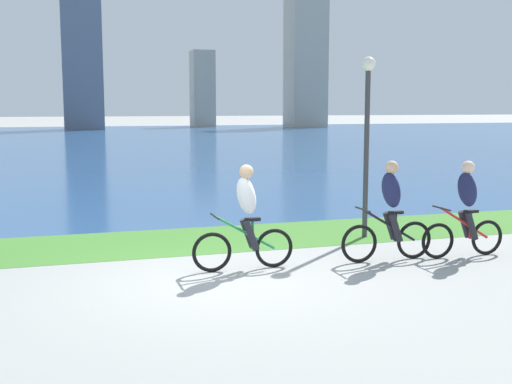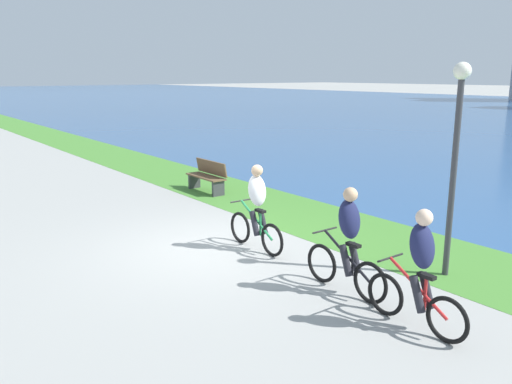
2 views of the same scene
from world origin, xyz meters
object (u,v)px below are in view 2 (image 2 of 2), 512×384
Objects in this scene: cyclist_lead at (257,208)px; lamppost_tall at (457,138)px; cyclist_distant_rear at (420,270)px; cyclist_trailing at (348,241)px; bench_near_path at (207,176)px.

lamppost_tall is at bearing 30.83° from cyclist_lead.
cyclist_lead is at bearing 176.26° from cyclist_distant_rear.
cyclist_distant_rear is 0.47× the size of lamppost_tall.
cyclist_distant_rear is at bearing -5.22° from cyclist_trailing.
lamppost_tall reaches higher than cyclist_trailing.
cyclist_lead is at bearing 177.09° from cyclist_trailing.
cyclist_trailing is 1.12× the size of bench_near_path.
cyclist_lead reaches higher than bench_near_path.
cyclist_distant_rear is at bearing -66.47° from lamppost_tall.
cyclist_trailing is 2.46m from lamppost_tall.
cyclist_distant_rear is 1.10× the size of bench_near_path.
cyclist_trailing is at bearing -15.72° from bench_near_path.
cyclist_lead is 3.76m from lamppost_tall.
cyclist_trailing is 7.65m from bench_near_path.
cyclist_trailing is 1.39m from cyclist_distant_rear.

